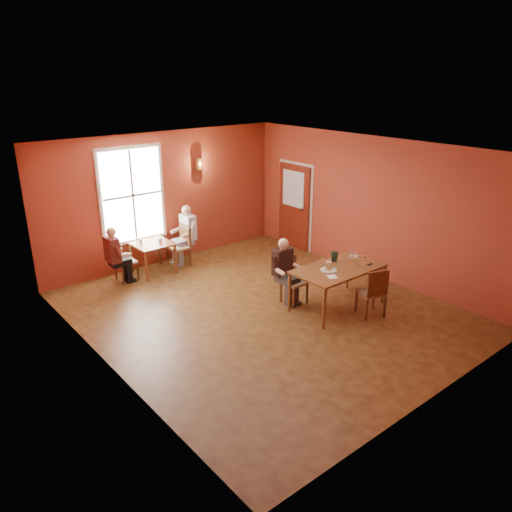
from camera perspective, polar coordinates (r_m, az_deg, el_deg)
ground at (r=9.43m, az=0.78°, el=-6.32°), size 6.00×7.00×0.01m
wall_back at (r=11.64m, az=-10.43°, el=6.50°), size 6.00×0.04×3.00m
wall_front at (r=6.76m, az=20.41°, el=-4.95°), size 6.00×0.04×3.00m
wall_left at (r=7.40m, az=-17.24°, el=-2.34°), size 0.04×7.00×3.00m
wall_right at (r=10.95m, az=12.96°, el=5.43°), size 0.04×7.00×3.00m
ceiling at (r=8.50m, az=0.87°, el=12.02°), size 6.00×7.00×0.04m
window at (r=11.20m, az=-13.95°, el=6.73°), size 1.36×0.10×1.96m
door at (r=12.51m, az=4.33°, el=5.62°), size 0.12×1.04×2.10m
wall_sconce at (r=11.86m, az=-6.57°, el=10.42°), size 0.16×0.16×0.28m
main_table at (r=9.55m, az=9.26°, el=-3.58°), size 1.72×0.96×0.80m
chair_diner_main at (r=9.60m, az=4.39°, el=-2.90°), size 0.40×0.40×0.90m
diner_main at (r=9.52m, az=4.54°, el=-2.04°), size 0.49×0.49×1.23m
chair_empty at (r=9.34m, az=13.04°, el=-3.96°), size 0.53×0.53×0.94m
plate_food at (r=9.22m, az=8.30°, el=-1.56°), size 0.30×0.30×0.04m
sandwich at (r=9.29m, az=8.31°, el=-1.13°), size 0.13×0.13×0.11m
goblet_a at (r=9.73m, az=10.94°, el=0.00°), size 0.10×0.10×0.21m
goblet_b at (r=9.75m, az=12.43°, el=-0.09°), size 0.08×0.08×0.20m
goblet_c at (r=9.50m, az=11.62°, el=-0.59°), size 0.10×0.10×0.20m
menu_stand at (r=9.64m, az=8.93°, el=-0.07°), size 0.14×0.10×0.20m
knife at (r=9.21m, az=10.26°, el=-1.83°), size 0.21×0.06×0.00m
napkin at (r=8.97m, az=8.72°, el=-2.36°), size 0.23×0.23×0.01m
side_plate at (r=10.01m, az=11.09°, el=-0.01°), size 0.21×0.21×0.01m
sunglasses at (r=9.65m, az=12.85°, el=-0.92°), size 0.13×0.05×0.02m
second_table at (r=11.27m, az=-11.65°, el=-0.22°), size 0.79×0.79×0.69m
chair_diner_white at (r=11.51m, az=-8.85°, el=1.11°), size 0.42×0.42×0.95m
diner_white at (r=11.47m, az=-8.78°, el=2.01°), size 0.53×0.53×1.32m
chair_diner_maroon at (r=10.97m, az=-14.66°, el=-0.53°), size 0.39×0.39×0.88m
diner_maroon at (r=10.90m, az=-14.88°, el=0.27°), size 0.49×0.49×1.22m
cup_a at (r=11.14m, az=-10.86°, el=1.75°), size 0.13×0.13×0.09m
cup_b at (r=11.16m, az=-13.05°, el=1.60°), size 0.10×0.10×0.08m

